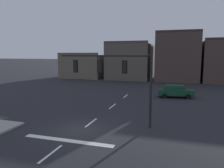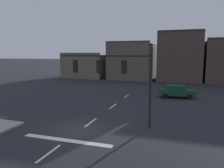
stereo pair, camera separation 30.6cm
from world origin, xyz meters
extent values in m
plane|color=#232328|center=(0.00, 0.00, 0.00)|extent=(400.00, 400.00, 0.00)
cube|color=silver|center=(0.00, -2.00, 0.00)|extent=(6.40, 0.50, 0.01)
cube|color=silver|center=(0.00, -4.00, 0.00)|extent=(0.16, 2.40, 0.01)
cube|color=silver|center=(0.00, 2.00, 0.00)|extent=(0.16, 2.40, 0.01)
cube|color=silver|center=(0.00, 8.00, 0.00)|extent=(0.16, 2.40, 0.01)
cube|color=silver|center=(0.00, 14.00, 0.00)|extent=(0.16, 2.40, 0.01)
cylinder|color=black|center=(4.83, 2.23, 3.06)|extent=(0.20, 0.20, 6.11)
cylinder|color=black|center=(1.18, 2.04, 5.52)|extent=(7.31, 0.51, 0.12)
sphere|color=black|center=(4.83, 2.23, 6.16)|extent=(0.18, 0.18, 0.18)
cylinder|color=#56565B|center=(2.80, 2.13, 5.29)|extent=(0.03, 0.03, 0.35)
cube|color=black|center=(2.80, 2.13, 4.66)|extent=(0.31, 0.26, 0.90)
sphere|color=red|center=(2.79, 2.26, 4.94)|extent=(0.20, 0.20, 0.20)
sphere|color=#2D2314|center=(2.79, 2.26, 4.66)|extent=(0.20, 0.20, 0.20)
sphere|color=black|center=(2.79, 2.26, 4.38)|extent=(0.20, 0.20, 0.20)
cube|color=black|center=(2.80, 2.11, 4.66)|extent=(0.42, 0.05, 1.02)
cylinder|color=#56565B|center=(0.77, 2.02, 5.29)|extent=(0.03, 0.03, 0.35)
cube|color=black|center=(0.77, 2.02, 4.66)|extent=(0.31, 0.26, 0.90)
sphere|color=red|center=(0.76, 2.15, 4.94)|extent=(0.20, 0.20, 0.20)
sphere|color=#2D2314|center=(0.76, 2.15, 4.66)|extent=(0.20, 0.20, 0.20)
sphere|color=black|center=(0.76, 2.15, 4.38)|extent=(0.20, 0.20, 0.20)
cube|color=black|center=(0.77, 2.00, 4.66)|extent=(0.42, 0.05, 1.02)
cylinder|color=#56565B|center=(-1.26, 1.91, 5.29)|extent=(0.03, 0.03, 0.35)
cube|color=black|center=(-1.26, 1.91, 4.66)|extent=(0.31, 0.26, 0.90)
sphere|color=red|center=(-1.27, 2.04, 4.94)|extent=(0.20, 0.20, 0.20)
sphere|color=#2D2314|center=(-1.27, 2.04, 4.66)|extent=(0.20, 0.20, 0.20)
sphere|color=black|center=(-1.27, 2.04, 4.38)|extent=(0.20, 0.20, 0.20)
cube|color=black|center=(-1.26, 1.89, 4.66)|extent=(0.42, 0.05, 1.02)
cube|color=#143D28|center=(6.45, 15.09, 0.70)|extent=(4.61, 2.40, 0.70)
cube|color=#143D28|center=(6.30, 15.06, 1.33)|extent=(2.67, 1.93, 0.56)
cube|color=#2D3842|center=(7.06, 15.17, 1.31)|extent=(0.46, 1.54, 0.47)
cube|color=#2D3842|center=(5.14, 14.90, 1.31)|extent=(0.43, 1.54, 0.46)
cylinder|color=black|center=(7.77, 16.13, 0.32)|extent=(0.66, 0.31, 0.64)
cylinder|color=black|center=(8.01, 14.45, 0.32)|extent=(0.66, 0.31, 0.64)
cylinder|color=black|center=(4.89, 15.72, 0.32)|extent=(0.66, 0.31, 0.64)
cylinder|color=black|center=(5.13, 14.04, 0.32)|extent=(0.66, 0.31, 0.64)
sphere|color=silver|center=(8.53, 15.96, 0.75)|extent=(0.16, 0.16, 0.16)
sphere|color=silver|center=(8.69, 14.82, 0.75)|extent=(0.16, 0.16, 0.16)
cube|color=maroon|center=(4.29, 14.78, 0.78)|extent=(0.23, 1.36, 0.12)
cube|color=#665B4C|center=(-15.12, 35.48, 2.70)|extent=(9.65, 10.79, 5.41)
cube|color=brown|center=(-15.12, 30.39, 5.66)|extent=(9.65, 0.60, 0.50)
cube|color=brown|center=(-4.13, 36.89, 3.91)|extent=(9.28, 13.61, 7.82)
cube|color=#493F35|center=(-4.13, 30.39, 8.07)|extent=(9.28, 0.60, 0.50)
cube|color=#473833|center=(6.30, 35.22, 4.86)|extent=(8.68, 10.27, 9.72)
cube|color=#3A2B26|center=(6.30, 30.39, 9.97)|extent=(8.68, 0.60, 0.50)
cube|color=#473833|center=(14.94, 36.71, 4.07)|extent=(7.65, 13.24, 8.13)
camera|label=1|loc=(6.88, -14.30, 5.68)|focal=35.14mm
camera|label=2|loc=(7.17, -14.21, 5.68)|focal=35.14mm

